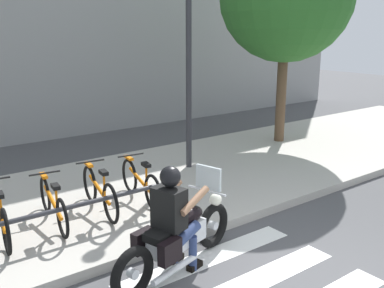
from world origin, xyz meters
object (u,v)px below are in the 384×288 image
Objects in this scene: motorcycle at (178,237)px; bicycle_3 at (140,182)px; bike_rack at (92,205)px; street_lamp at (189,46)px; bicycle_2 at (99,191)px; rider at (173,212)px; bicycle_0 at (0,215)px; bicycle_1 at (53,204)px.

motorcycle reaches higher than bicycle_3.
street_lamp is at bearing 28.74° from bike_rack.
bicycle_2 is at bearing 93.99° from motorcycle.
street_lamp reaches higher than bicycle_2.
rider reaches higher than bicycle_0.
motorcycle reaches higher than bike_rack.
bicycle_3 is (0.70, 2.02, -0.34)m from rider.
bike_rack is at bearing 109.78° from motorcycle.
motorcycle is at bearing -50.28° from bicycle_0.
bike_rack is at bearing -25.84° from bicycle_0.
street_lamp is (2.45, 3.08, 2.24)m from motorcycle.
bicycle_2 reaches higher than bicycle_1.
bicycle_2 reaches higher than bicycle_0.
bike_rack is (0.38, -0.56, 0.08)m from bicycle_1.
motorcycle is 1.37× the size of bicycle_3.
rider reaches higher than bicycle_2.
rider reaches higher than bicycle_3.
motorcycle is at bearing -128.49° from street_lamp.
bicycle_0 is 1.04× the size of bicycle_2.
bicycle_3 is 1.27m from bike_rack.
bike_rack is at bearing -55.54° from bicycle_1.
motorcycle is 2.61m from bicycle_0.
street_lamp reaches higher than bicycle_3.
bicycle_1 is at bearing 179.90° from bicycle_2.
rider is 0.90× the size of bicycle_3.
rider is at bearing -88.17° from bicycle_2.
motorcycle is 1.53× the size of rider.
rider is at bearing -167.12° from motorcycle.
bicycle_2 is (0.76, -0.00, 0.02)m from bicycle_1.
bike_rack is (1.14, -0.55, 0.06)m from bicycle_0.
bicycle_0 reaches higher than bicycle_3.
bike_rack is at bearing -151.26° from street_lamp.
street_lamp is at bearing 17.77° from bicycle_1.
rider is at bearing -67.75° from bicycle_1.
bicycle_3 is at bearing 0.02° from bicycle_2.
bicycle_1 is 0.37× the size of street_lamp.
bicycle_1 is at bearing 112.25° from rider.
street_lamp is (3.35, 1.07, 2.22)m from bicycle_1.
bicycle_3 is at bearing 70.95° from rider.
bicycle_1 is 1.00× the size of bicycle_2.
street_lamp is (2.59, 1.08, 2.20)m from bicycle_2.
rider is 2.60m from bicycle_0.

